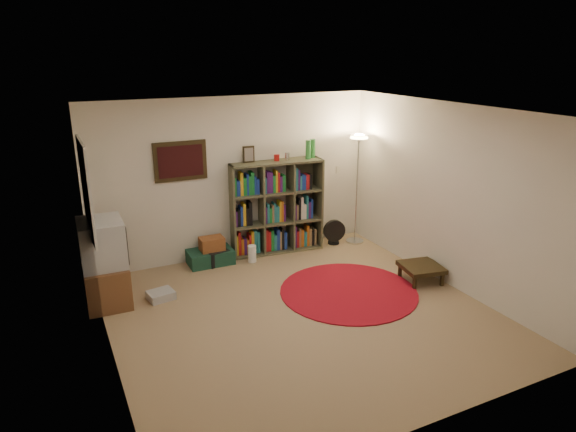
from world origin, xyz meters
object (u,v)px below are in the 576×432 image
bookshelf (274,208)px  suitcase (210,257)px  side_table (421,268)px  floor_fan (334,232)px  tv_stand (105,264)px  floor_lamp (358,153)px

bookshelf → suitcase: bearing=-170.3°
side_table → bookshelf: bearing=124.3°
floor_fan → side_table: 1.84m
floor_fan → tv_stand: tv_stand is taller
floor_fan → side_table: floor_fan is taller
bookshelf → side_table: bearing=-49.8°
bookshelf → side_table: size_ratio=2.88×
floor_lamp → bookshelf: bearing=169.1°
suitcase → tv_stand: bearing=-156.9°
side_table → tv_stand: bearing=162.5°
tv_stand → side_table: size_ratio=1.80×
floor_lamp → suitcase: size_ratio=2.71×
bookshelf → tv_stand: bearing=-159.3°
bookshelf → floor_fan: bookshelf is taller
floor_lamp → suitcase: bearing=175.6°
side_table → floor_lamp: bearing=89.3°
tv_stand → suitcase: size_ratio=1.63×
floor_lamp → side_table: floor_lamp is taller
floor_fan → floor_lamp: bearing=1.9°
floor_lamp → side_table: (-0.02, -1.74, -1.34)m
floor_fan → side_table: (0.35, -1.81, -0.01)m
floor_lamp → tv_stand: (-4.10, -0.45, -1.00)m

